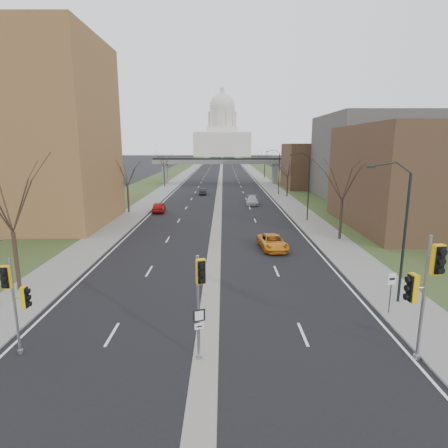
{
  "coord_description": "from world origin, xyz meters",
  "views": [
    {
      "loc": [
        0.83,
        -15.94,
        9.74
      ],
      "look_at": [
        0.88,
        11.97,
        3.81
      ],
      "focal_mm": 30.0,
      "sensor_mm": 36.0,
      "label": 1
    }
  ],
  "objects_px": {
    "signal_pole_right": "(424,282)",
    "car_left_far": "(203,191)",
    "car_left_near": "(159,207)",
    "car_right_mid": "(252,200)",
    "signal_pole_median": "(200,290)",
    "car_right_near": "(273,242)",
    "signal_pole_left": "(15,294)",
    "speed_limit_sign": "(391,286)"
  },
  "relations": [
    {
      "from": "signal_pole_median",
      "to": "car_left_near",
      "type": "distance_m",
      "value": 40.04
    },
    {
      "from": "signal_pole_right",
      "to": "speed_limit_sign",
      "type": "bearing_deg",
      "value": 73.0
    },
    {
      "from": "signal_pole_right",
      "to": "signal_pole_median",
      "type": "bearing_deg",
      "value": 172.98
    },
    {
      "from": "speed_limit_sign",
      "to": "signal_pole_median",
      "type": "bearing_deg",
      "value": -171.5
    },
    {
      "from": "speed_limit_sign",
      "to": "car_right_mid",
      "type": "distance_m",
      "value": 41.42
    },
    {
      "from": "car_left_far",
      "to": "speed_limit_sign",
      "type": "bearing_deg",
      "value": 104.14
    },
    {
      "from": "signal_pole_right",
      "to": "speed_limit_sign",
      "type": "relative_size",
      "value": 2.44
    },
    {
      "from": "car_left_near",
      "to": "signal_pole_median",
      "type": "bearing_deg",
      "value": 97.6
    },
    {
      "from": "signal_pole_left",
      "to": "signal_pole_median",
      "type": "bearing_deg",
      "value": -8.37
    },
    {
      "from": "signal_pole_median",
      "to": "signal_pole_right",
      "type": "bearing_deg",
      "value": -20.59
    },
    {
      "from": "car_left_far",
      "to": "car_right_near",
      "type": "bearing_deg",
      "value": 102.2
    },
    {
      "from": "signal_pole_right",
      "to": "car_right_mid",
      "type": "xyz_separation_m",
      "value": [
        -4.0,
        46.01,
        -3.18
      ]
    },
    {
      "from": "car_left_near",
      "to": "car_right_mid",
      "type": "bearing_deg",
      "value": -158.94
    },
    {
      "from": "speed_limit_sign",
      "to": "car_left_far",
      "type": "distance_m",
      "value": 55.69
    },
    {
      "from": "signal_pole_left",
      "to": "speed_limit_sign",
      "type": "distance_m",
      "value": 19.68
    },
    {
      "from": "car_left_far",
      "to": "car_right_mid",
      "type": "height_order",
      "value": "car_right_mid"
    },
    {
      "from": "signal_pole_right",
      "to": "car_left_far",
      "type": "height_order",
      "value": "signal_pole_right"
    },
    {
      "from": "car_right_near",
      "to": "signal_pole_median",
      "type": "bearing_deg",
      "value": -111.96
    },
    {
      "from": "speed_limit_sign",
      "to": "car_left_far",
      "type": "xyz_separation_m",
      "value": [
        -13.74,
        53.95,
        -1.17
      ]
    },
    {
      "from": "car_left_near",
      "to": "car_left_far",
      "type": "height_order",
      "value": "car_left_near"
    },
    {
      "from": "signal_pole_median",
      "to": "car_left_far",
      "type": "distance_m",
      "value": 58.92
    },
    {
      "from": "car_left_far",
      "to": "car_right_near",
      "type": "distance_m",
      "value": 40.88
    },
    {
      "from": "signal_pole_right",
      "to": "car_right_near",
      "type": "distance_m",
      "value": 19.61
    },
    {
      "from": "car_left_far",
      "to": "car_left_near",
      "type": "bearing_deg",
      "value": 74.35
    },
    {
      "from": "signal_pole_right",
      "to": "car_left_near",
      "type": "height_order",
      "value": "signal_pole_right"
    },
    {
      "from": "signal_pole_median",
      "to": "car_left_far",
      "type": "relative_size",
      "value": 1.34
    },
    {
      "from": "car_left_far",
      "to": "car_right_mid",
      "type": "distance_m",
      "value": 15.59
    },
    {
      "from": "car_left_near",
      "to": "car_right_near",
      "type": "distance_m",
      "value": 24.69
    },
    {
      "from": "car_right_mid",
      "to": "signal_pole_median",
      "type": "bearing_deg",
      "value": -94.46
    },
    {
      "from": "car_right_mid",
      "to": "signal_pole_left",
      "type": "bearing_deg",
      "value": -104.69
    },
    {
      "from": "car_left_far",
      "to": "car_right_mid",
      "type": "bearing_deg",
      "value": 124.43
    },
    {
      "from": "signal_pole_left",
      "to": "car_left_far",
      "type": "height_order",
      "value": "signal_pole_left"
    },
    {
      "from": "signal_pole_left",
      "to": "car_left_near",
      "type": "relative_size",
      "value": 1.05
    },
    {
      "from": "signal_pole_median",
      "to": "car_left_near",
      "type": "bearing_deg",
      "value": 82.09
    },
    {
      "from": "signal_pole_left",
      "to": "speed_limit_sign",
      "type": "relative_size",
      "value": 1.95
    },
    {
      "from": "car_right_mid",
      "to": "car_right_near",
      "type": "bearing_deg",
      "value": -87.46
    },
    {
      "from": "signal_pole_right",
      "to": "car_left_far",
      "type": "xyz_separation_m",
      "value": [
        -12.85,
        58.84,
        -3.26
      ]
    },
    {
      "from": "car_left_near",
      "to": "car_left_far",
      "type": "xyz_separation_m",
      "value": [
        5.47,
        19.75,
        -0.16
      ]
    },
    {
      "from": "signal_pole_median",
      "to": "car_right_mid",
      "type": "relative_size",
      "value": 1.04
    },
    {
      "from": "signal_pole_left",
      "to": "signal_pole_right",
      "type": "height_order",
      "value": "signal_pole_right"
    },
    {
      "from": "speed_limit_sign",
      "to": "car_right_near",
      "type": "distance_m",
      "value": 14.92
    },
    {
      "from": "speed_limit_sign",
      "to": "car_right_mid",
      "type": "relative_size",
      "value": 0.51
    }
  ]
}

